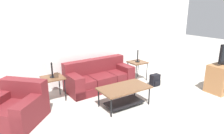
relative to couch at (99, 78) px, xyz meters
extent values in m
cube|color=white|center=(0.14, 0.59, 1.00)|extent=(8.56, 0.06, 2.60)
cube|color=maroon|center=(0.00, -0.05, -0.19)|extent=(1.98, 0.92, 0.22)
cube|color=maroon|center=(-0.64, -0.10, 0.02)|extent=(0.66, 0.78, 0.20)
cube|color=maroon|center=(0.00, -0.07, 0.02)|extent=(0.66, 0.78, 0.20)
cube|color=maroon|center=(0.65, -0.04, 0.02)|extent=(0.66, 0.78, 0.20)
cube|color=maroon|center=(-0.01, 0.24, 0.32)|extent=(1.95, 0.35, 0.40)
cube|color=maroon|center=(-0.83, -0.08, -0.01)|extent=(0.32, 0.85, 0.58)
cube|color=maroon|center=(0.83, -0.01, -0.01)|extent=(0.32, 0.85, 0.58)
cube|color=maroon|center=(-2.32, -0.66, -0.10)|extent=(1.39, 1.39, 0.40)
cube|color=maroon|center=(-2.08, -0.42, 0.30)|extent=(0.90, 0.89, 0.40)
cube|color=maroon|center=(-2.59, -0.40, -0.02)|extent=(0.86, 0.86, 0.56)
cube|color=maroon|center=(-2.06, -0.93, -0.02)|extent=(0.86, 0.86, 0.56)
cube|color=brown|center=(-0.05, -1.30, 0.16)|extent=(1.20, 0.67, 0.04)
cylinder|color=black|center=(-0.59, -1.57, -0.08)|extent=(0.03, 0.03, 0.44)
cylinder|color=black|center=(0.49, -1.57, -0.08)|extent=(0.03, 0.03, 0.44)
cylinder|color=black|center=(-0.59, -1.02, -0.08)|extent=(0.03, 0.03, 0.44)
cylinder|color=black|center=(0.49, -1.02, -0.08)|extent=(0.03, 0.03, 0.44)
cube|color=black|center=(-0.05, -1.30, -0.22)|extent=(0.90, 0.47, 0.02)
cube|color=brown|center=(-1.35, -0.07, 0.29)|extent=(0.52, 0.52, 0.03)
cylinder|color=black|center=(-1.57, -0.29, -0.01)|extent=(0.03, 0.03, 0.57)
cylinder|color=black|center=(-1.13, -0.29, -0.01)|extent=(0.03, 0.03, 0.57)
cylinder|color=black|center=(-1.57, 0.15, -0.01)|extent=(0.03, 0.03, 0.57)
cylinder|color=black|center=(-1.13, 0.15, -0.01)|extent=(0.03, 0.03, 0.57)
cube|color=brown|center=(1.36, -0.07, 0.29)|extent=(0.52, 0.52, 0.03)
cylinder|color=black|center=(1.14, -0.29, -0.01)|extent=(0.03, 0.03, 0.57)
cylinder|color=black|center=(1.58, -0.29, -0.01)|extent=(0.03, 0.03, 0.57)
cylinder|color=black|center=(1.14, 0.15, -0.01)|extent=(0.03, 0.03, 0.57)
cylinder|color=black|center=(1.58, 0.15, -0.01)|extent=(0.03, 0.03, 0.57)
cylinder|color=black|center=(-1.35, -0.07, 0.31)|extent=(0.14, 0.14, 0.02)
cylinder|color=black|center=(-1.35, -0.07, 0.53)|extent=(0.04, 0.04, 0.41)
cone|color=white|center=(-1.35, -0.07, 0.84)|extent=(0.30, 0.30, 0.22)
cylinder|color=black|center=(1.36, -0.07, 0.31)|extent=(0.14, 0.14, 0.02)
cylinder|color=black|center=(1.36, -0.07, 0.53)|extent=(0.04, 0.04, 0.41)
cone|color=white|center=(1.36, -0.07, 0.84)|extent=(0.30, 0.30, 0.22)
cube|color=#A87042|center=(2.86, -2.05, 0.09)|extent=(1.03, 0.53, 0.77)
cube|color=black|center=(1.50, -0.74, -0.13)|extent=(0.29, 0.18, 0.34)
cube|color=black|center=(1.50, -0.85, -0.20)|extent=(0.22, 0.05, 0.14)
cylinder|color=black|center=(1.42, -0.63, -0.11)|extent=(0.02, 0.02, 0.26)
cylinder|color=black|center=(1.58, -0.63, -0.11)|extent=(0.02, 0.02, 0.26)
cube|color=#4C3828|center=(-1.29, -0.15, 0.37)|extent=(0.10, 0.04, 0.13)
camera|label=1|loc=(-2.62, -4.79, 1.97)|focal=32.00mm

